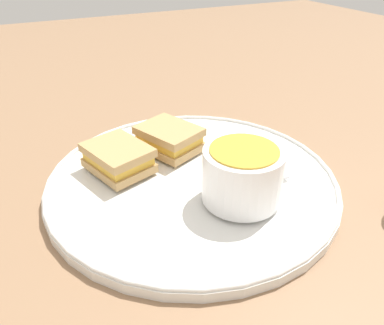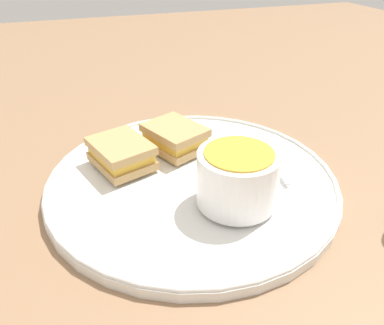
{
  "view_description": "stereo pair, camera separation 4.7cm",
  "coord_description": "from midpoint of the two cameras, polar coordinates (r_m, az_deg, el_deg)",
  "views": [
    {
      "loc": [
        -0.36,
        0.17,
        0.28
      ],
      "look_at": [
        0.0,
        0.0,
        0.03
      ],
      "focal_mm": 35.0,
      "sensor_mm": 36.0,
      "label": 1
    },
    {
      "loc": [
        -0.38,
        0.13,
        0.28
      ],
      "look_at": [
        0.0,
        0.0,
        0.03
      ],
      "focal_mm": 35.0,
      "sensor_mm": 36.0,
      "label": 2
    }
  ],
  "objects": [
    {
      "name": "spoon",
      "position": [
        0.54,
        13.71,
        2.14
      ],
      "size": [
        0.11,
        0.04,
        0.01
      ],
      "rotation": [
        0.0,
        0.0,
        6.09
      ],
      "color": "silver",
      "rests_on": "plate"
    },
    {
      "name": "ground_plane",
      "position": [
        0.48,
        2.76,
        -3.51
      ],
      "size": [
        2.4,
        2.4,
        0.0
      ],
      "primitive_type": "plane",
      "color": "#8E6B4C"
    },
    {
      "name": "sandwich_half_far",
      "position": [
        0.49,
        -8.09,
        1.31
      ],
      "size": [
        0.1,
        0.09,
        0.03
      ],
      "rotation": [
        0.0,
        0.0,
        0.32
      ],
      "color": "tan",
      "rests_on": "plate"
    },
    {
      "name": "sandwich_half_near",
      "position": [
        0.53,
        -0.13,
        3.82
      ],
      "size": [
        0.1,
        0.09,
        0.03
      ],
      "rotation": [
        0.0,
        0.0,
        0.4
      ],
      "color": "tan",
      "rests_on": "plate"
    },
    {
      "name": "soup_bowl",
      "position": [
        0.42,
        10.12,
        -2.34
      ],
      "size": [
        0.09,
        0.09,
        0.06
      ],
      "color": "white",
      "rests_on": "plate"
    },
    {
      "name": "plate",
      "position": [
        0.48,
        2.78,
        -2.67
      ],
      "size": [
        0.37,
        0.37,
        0.02
      ],
      "color": "white",
      "rests_on": "ground_plane"
    }
  ]
}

